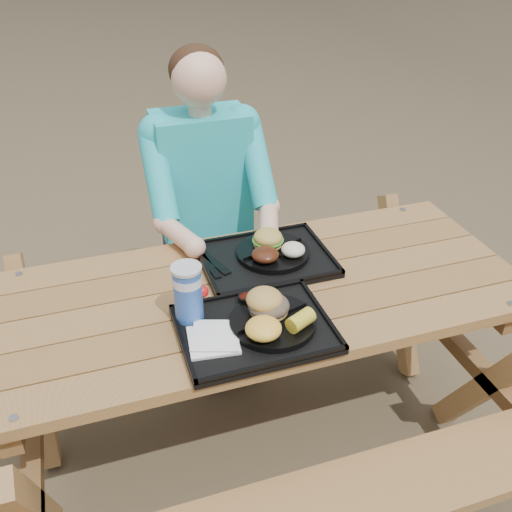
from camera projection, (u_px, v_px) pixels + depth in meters
name	position (u px, v px, depth m)	size (l,w,h in m)	color
ground	(256.00, 439.00, 2.30)	(60.00, 60.00, 0.00)	#999999
picnic_table	(256.00, 371.00, 2.10)	(1.80, 1.49, 0.75)	#999999
tray_near	(255.00, 330.00, 1.70)	(0.45, 0.35, 0.02)	black
tray_far	(266.00, 260.00, 2.02)	(0.45, 0.35, 0.02)	black
plate_near	(273.00, 322.00, 1.70)	(0.26, 0.26, 0.02)	black
plate_far	(273.00, 252.00, 2.03)	(0.26, 0.26, 0.02)	black
napkin_stack	(213.00, 339.00, 1.64)	(0.14, 0.14, 0.02)	white
soda_cup	(188.00, 294.00, 1.69)	(0.09, 0.09, 0.17)	#1645A6
condiment_bbq	(246.00, 300.00, 1.78)	(0.05, 0.05, 0.03)	#340B05
condiment_mustard	(259.00, 296.00, 1.80)	(0.05, 0.05, 0.03)	gold
sandwich	(269.00, 296.00, 1.69)	(0.12, 0.12, 0.12)	#C09343
mac_cheese	(263.00, 328.00, 1.62)	(0.11, 0.11, 0.05)	yellow
corn_cob	(301.00, 320.00, 1.65)	(0.08, 0.08, 0.05)	yellow
cutlery_far	(215.00, 263.00, 1.98)	(0.03, 0.16, 0.01)	black
burger	(268.00, 234.00, 2.02)	(0.11, 0.11, 0.09)	gold
baked_beans	(265.00, 255.00, 1.96)	(0.10, 0.10, 0.04)	#461D0E
potato_salad	(293.00, 250.00, 1.98)	(0.08, 0.08, 0.05)	#EFEACB
diner	(206.00, 224.00, 2.48)	(0.48, 0.84, 1.28)	#1A93B7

